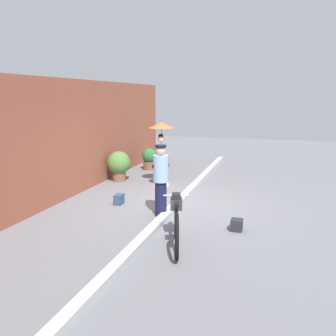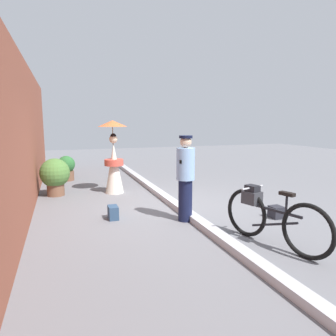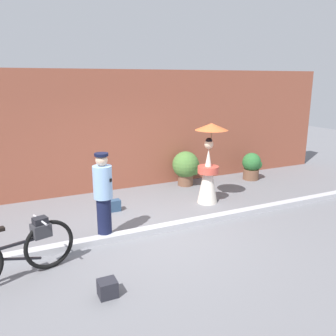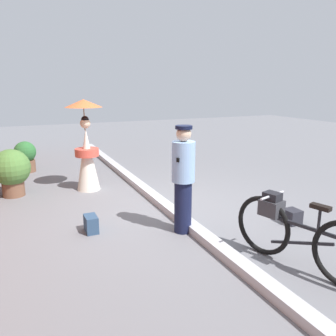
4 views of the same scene
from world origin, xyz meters
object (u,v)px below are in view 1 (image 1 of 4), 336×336
at_px(potted_plant_small, 150,158).
at_px(bicycle_near_officer, 176,221).
at_px(person_officer, 161,179).
at_px(backpack_spare, 119,199).
at_px(potted_plant_by_door, 120,164).
at_px(backpack_on_pavement, 237,225).
at_px(person_with_parasol, 161,155).

bearing_deg(potted_plant_small, bicycle_near_officer, -156.48).
relative_size(person_officer, backpack_spare, 5.56).
height_order(potted_plant_by_door, backpack_on_pavement, potted_plant_by_door).
bearing_deg(backpack_spare, person_with_parasol, -10.14).
xyz_separation_m(potted_plant_by_door, backpack_spare, (-2.39, -1.05, -0.39)).
bearing_deg(backpack_on_pavement, potted_plant_by_door, 50.28).
distance_m(person_officer, backpack_spare, 1.56).
distance_m(bicycle_near_officer, person_officer, 1.72).
xyz_separation_m(bicycle_near_officer, backpack_spare, (2.03, 2.04, -0.32)).
bearing_deg(person_with_parasol, backpack_spare, 169.86).
height_order(potted_plant_small, backpack_spare, potted_plant_small).
bearing_deg(backpack_on_pavement, bicycle_near_officer, 136.93).
height_order(bicycle_near_officer, backpack_on_pavement, bicycle_near_officer).
height_order(bicycle_near_officer, backpack_spare, bicycle_near_officer).
distance_m(bicycle_near_officer, backpack_spare, 2.90).
bearing_deg(potted_plant_by_door, backpack_on_pavement, -129.72).
relative_size(person_officer, potted_plant_small, 2.05).
relative_size(person_with_parasol, potted_plant_small, 2.40).
relative_size(person_officer, backpack_on_pavement, 6.48).
distance_m(bicycle_near_officer, backpack_on_pavement, 1.46).
bearing_deg(bicycle_near_officer, backpack_on_pavement, -43.07).
relative_size(potted_plant_by_door, backpack_on_pavement, 3.81).
xyz_separation_m(bicycle_near_officer, backpack_on_pavement, (1.04, -0.97, -0.33)).
bearing_deg(person_with_parasol, person_officer, -162.27).
distance_m(person_officer, backpack_on_pavement, 1.94).
distance_m(backpack_on_pavement, backpack_spare, 3.17).
distance_m(potted_plant_small, backpack_on_pavement, 6.57).
distance_m(potted_plant_by_door, backpack_on_pavement, 5.30).
height_order(person_with_parasol, backpack_spare, person_with_parasol).
xyz_separation_m(bicycle_near_officer, potted_plant_by_door, (4.42, 3.09, 0.07)).
distance_m(potted_plant_small, backpack_spare, 4.46).
bearing_deg(person_officer, backpack_on_pavement, -104.14).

